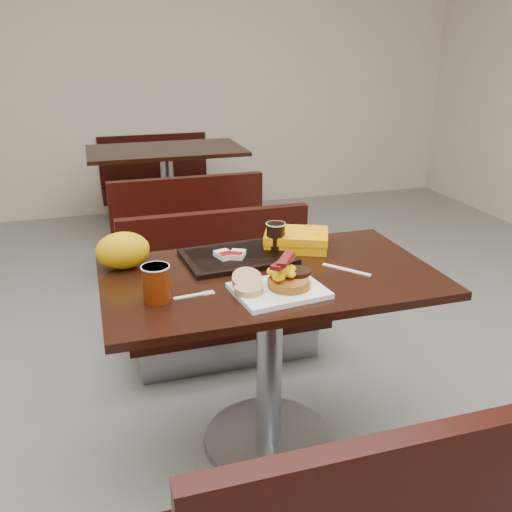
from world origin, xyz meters
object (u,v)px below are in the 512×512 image
object	(u,v)px
pancake_stack	(289,283)
knife	(346,270)
bench_near_s	(348,499)
bench_far_n	(157,178)
coffee_cup_near	(156,284)
clamshell	(296,240)
table_near	(269,363)
coffee_cup_far	(276,235)
paper_bag	(123,250)
hashbrown_sleeve_left	(224,255)
bench_far_s	(184,222)
hashbrown_sleeve_right	(237,254)
bench_near_n	(225,293)
tray	(237,257)
platter	(279,291)
fork	(188,296)
table_far	(168,195)

from	to	relation	value
pancake_stack	knife	bearing A→B (deg)	22.84
bench_near_s	bench_far_n	distance (m)	4.00
coffee_cup_near	clamshell	bearing A→B (deg)	28.68
table_near	bench_far_n	bearing A→B (deg)	90.00
knife	coffee_cup_far	world-z (taller)	coffee_cup_far
bench_near_s	paper_bag	distance (m)	1.14
clamshell	hashbrown_sleeve_left	bearing A→B (deg)	-144.61
table_near	bench_far_s	world-z (taller)	table_near
bench_far_s	table_near	bearing A→B (deg)	-90.00
hashbrown_sleeve_left	hashbrown_sleeve_right	world-z (taller)	same
pancake_stack	bench_far_n	bearing A→B (deg)	90.21
bench_far_s	coffee_cup_near	size ratio (longest dim) A/B	8.26
bench_near_n	tray	world-z (taller)	tray
table_near	tray	world-z (taller)	tray
tray	clamshell	bearing A→B (deg)	6.90
pancake_stack	hashbrown_sleeve_left	size ratio (longest dim) A/B	1.89
table_near	knife	bearing A→B (deg)	-10.49
platter	coffee_cup_near	world-z (taller)	coffee_cup_near
hashbrown_sleeve_right	bench_near_s	bearing A→B (deg)	-56.41
bench_far_n	table_near	bearing A→B (deg)	-90.00
fork	bench_far_n	bearing A→B (deg)	78.88
table_far	pancake_stack	world-z (taller)	pancake_stack
bench_far_s	bench_far_n	world-z (taller)	same
coffee_cup_near	knife	world-z (taller)	coffee_cup_near
table_near	fork	xyz separation A→B (m)	(-0.32, -0.11, 0.38)
bench_far_n	tray	xyz separation A→B (m)	(-0.08, -3.13, 0.40)
tray	clamshell	distance (m)	0.27
pancake_stack	paper_bag	distance (m)	0.64
knife	hashbrown_sleeve_right	size ratio (longest dim) A/B	2.60
table_far	pancake_stack	distance (m)	2.79
coffee_cup_near	hashbrown_sleeve_left	world-z (taller)	coffee_cup_near
bench_far_n	pancake_stack	distance (m)	3.49
bench_far_s	platter	world-z (taller)	platter
bench_far_n	hashbrown_sleeve_left	world-z (taller)	hashbrown_sleeve_left
bench_near_n	clamshell	xyz separation A→B (m)	(0.19, -0.47, 0.42)
bench_far_n	hashbrown_sleeve_left	xyz separation A→B (m)	(-0.13, -3.14, 0.42)
platter	pancake_stack	xyz separation A→B (m)	(0.04, 0.00, 0.02)
pancake_stack	clamshell	size ratio (longest dim) A/B	0.57
bench_near_n	bench_far_s	size ratio (longest dim) A/B	1.00
platter	hashbrown_sleeve_right	xyz separation A→B (m)	(-0.06, 0.31, 0.02)
coffee_cup_far	table_near	bearing A→B (deg)	-113.85
coffee_cup_near	clamshell	distance (m)	0.69
fork	hashbrown_sleeve_left	bearing A→B (deg)	48.91
fork	coffee_cup_far	xyz separation A→B (m)	(0.41, 0.31, 0.07)
bench_near_s	table_far	xyz separation A→B (m)	(0.00, 3.30, 0.02)
pancake_stack	tray	bearing A→B (deg)	104.75
bench_near_s	bench_far_s	distance (m)	2.60
table_far	bench_far_n	bearing A→B (deg)	90.00
coffee_cup_far	platter	bearing A→B (deg)	-107.16
paper_bag	bench_near_n	bearing A→B (deg)	44.18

